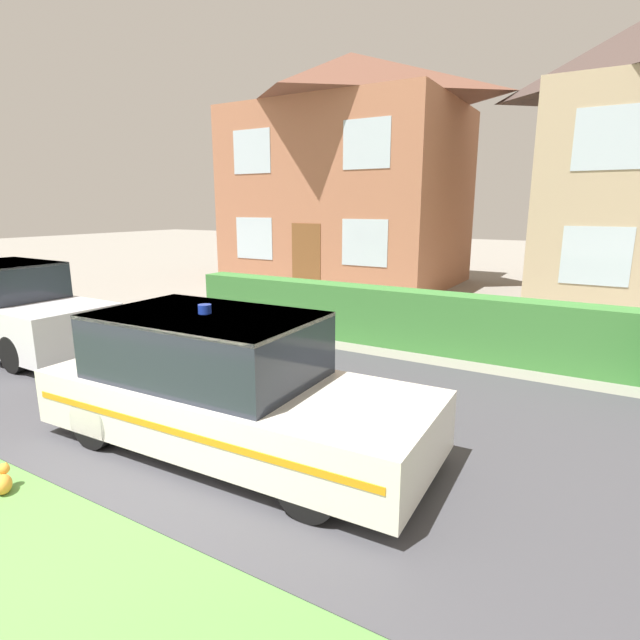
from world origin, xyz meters
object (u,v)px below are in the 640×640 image
Objects in this scene: police_car at (225,385)px; house_left at (349,171)px; cat at (3,482)px; neighbour_car_near at (11,311)px.

house_left reaches higher than police_car.
neighbour_car_near reaches higher than cat.
cat is 5.44m from neighbour_car_near.
neighbour_car_near is 11.25m from house_left.
police_car reaches higher than cat.
house_left is (1.33, 10.75, 3.02)m from neighbour_car_near.
house_left reaches higher than neighbour_car_near.
police_car is at bearing -7.67° from neighbour_car_near.
house_left is at bearing 83.99° from neighbour_car_near.
police_car is 15.18× the size of cat.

